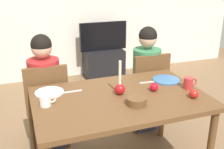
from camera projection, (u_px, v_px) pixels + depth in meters
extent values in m
cube|color=brown|center=(120.00, 99.00, 2.24)|extent=(1.40, 0.90, 0.04)
cylinder|color=brown|center=(210.00, 148.00, 2.23)|extent=(0.06, 0.06, 0.71)
cylinder|color=brown|center=(39.00, 128.00, 2.51)|extent=(0.06, 0.06, 0.71)
cylinder|color=brown|center=(163.00, 107.00, 2.91)|extent=(0.06, 0.06, 0.71)
cube|color=brown|center=(46.00, 105.00, 2.78)|extent=(0.40, 0.40, 0.04)
cube|color=brown|center=(47.00, 90.00, 2.54)|extent=(0.40, 0.04, 0.45)
cylinder|color=brown|center=(62.00, 114.00, 3.06)|extent=(0.04, 0.04, 0.41)
cylinder|color=brown|center=(30.00, 119.00, 2.96)|extent=(0.04, 0.04, 0.41)
cylinder|color=brown|center=(68.00, 130.00, 2.77)|extent=(0.04, 0.04, 0.41)
cylinder|color=brown|center=(33.00, 136.00, 2.66)|extent=(0.04, 0.04, 0.41)
cube|color=brown|center=(143.00, 90.00, 3.12)|extent=(0.40, 0.40, 0.04)
cube|color=brown|center=(152.00, 76.00, 2.88)|extent=(0.40, 0.04, 0.45)
cylinder|color=brown|center=(149.00, 100.00, 3.41)|extent=(0.04, 0.04, 0.41)
cylinder|color=brown|center=(124.00, 104.00, 3.30)|extent=(0.04, 0.04, 0.41)
cylinder|color=brown|center=(163.00, 112.00, 3.11)|extent=(0.04, 0.04, 0.41)
cylinder|color=brown|center=(135.00, 117.00, 3.00)|extent=(0.04, 0.04, 0.41)
cube|color=#33384C|center=(49.00, 125.00, 2.81)|extent=(0.28, 0.28, 0.45)
cylinder|color=#AD2323|center=(45.00, 83.00, 2.65)|extent=(0.30, 0.30, 0.48)
sphere|color=tan|center=(41.00, 48.00, 2.52)|extent=(0.19, 0.19, 0.19)
sphere|color=black|center=(41.00, 45.00, 2.51)|extent=(0.19, 0.19, 0.19)
cube|color=#33384C|center=(145.00, 108.00, 3.15)|extent=(0.28, 0.28, 0.45)
cylinder|color=#387A4C|center=(146.00, 70.00, 2.99)|extent=(0.30, 0.30, 0.48)
sphere|color=tan|center=(148.00, 39.00, 2.86)|extent=(0.19, 0.19, 0.19)
sphere|color=black|center=(148.00, 36.00, 2.85)|extent=(0.19, 0.19, 0.19)
cube|color=black|center=(104.00, 64.00, 4.62)|extent=(0.64, 0.40, 0.48)
cube|color=black|center=(103.00, 36.00, 4.46)|extent=(0.79, 0.04, 0.46)
cube|color=black|center=(103.00, 36.00, 4.46)|extent=(0.76, 0.05, 0.46)
sphere|color=red|center=(120.00, 89.00, 2.25)|extent=(0.09, 0.09, 0.09)
cylinder|color=#EFE5C6|center=(120.00, 73.00, 2.20)|extent=(0.02, 0.02, 0.20)
cylinder|color=white|center=(49.00, 92.00, 2.29)|extent=(0.24, 0.24, 0.01)
cylinder|color=teal|center=(166.00, 80.00, 2.55)|extent=(0.25, 0.25, 0.01)
cylinder|color=white|center=(45.00, 101.00, 2.06)|extent=(0.08, 0.08, 0.09)
torus|color=white|center=(52.00, 99.00, 2.08)|extent=(0.06, 0.01, 0.06)
cylinder|color=#B72D2D|center=(188.00, 83.00, 2.36)|extent=(0.08, 0.08, 0.10)
torus|color=#B72D2D|center=(193.00, 82.00, 2.38)|extent=(0.07, 0.01, 0.07)
cube|color=silver|center=(71.00, 92.00, 2.31)|extent=(0.18, 0.02, 0.01)
cube|color=silver|center=(149.00, 82.00, 2.50)|extent=(0.18, 0.03, 0.01)
cylinder|color=brown|center=(136.00, 101.00, 2.08)|extent=(0.15, 0.15, 0.06)
sphere|color=red|center=(154.00, 87.00, 2.32)|extent=(0.07, 0.07, 0.07)
sphere|color=red|center=(194.00, 94.00, 2.19)|extent=(0.07, 0.07, 0.07)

